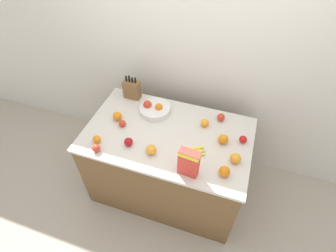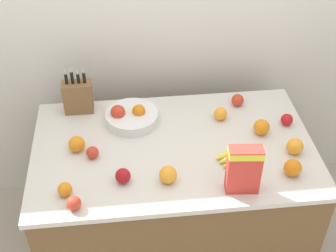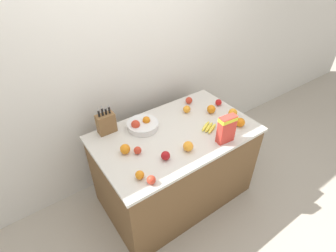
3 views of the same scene
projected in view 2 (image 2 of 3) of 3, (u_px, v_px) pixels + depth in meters
ground_plane at (173, 247)px, 3.06m from camera, size 14.00×14.00×0.00m
wall_back at (161, 18)px, 2.76m from camera, size 9.00×0.06×2.60m
counter at (173, 201)px, 2.78m from camera, size 1.51×0.92×0.88m
knife_block at (78, 96)px, 2.69m from camera, size 0.17×0.09×0.29m
cereal_box at (244, 168)px, 2.17m from camera, size 0.17×0.09×0.26m
fruit_bowl at (131, 116)px, 2.65m from camera, size 0.30×0.30×0.12m
banana_bunch at (233, 157)px, 2.41m from camera, size 0.20×0.17×0.03m
apple_rear at (74, 203)px, 2.14m from camera, size 0.07×0.07×0.07m
apple_near_bananas at (123, 176)px, 2.28m from camera, size 0.08×0.08×0.08m
apple_rightmost at (92, 153)px, 2.41m from camera, size 0.07×0.07×0.07m
apple_middle at (287, 120)px, 2.63m from camera, size 0.07×0.07×0.07m
apple_by_knife_block at (238, 100)px, 2.77m from camera, size 0.07×0.07×0.07m
orange_mid_right at (293, 168)px, 2.31m from camera, size 0.09×0.09×0.09m
orange_by_cereal at (77, 144)px, 2.45m from camera, size 0.09×0.09×0.09m
orange_front_right at (220, 114)px, 2.66m from camera, size 0.08×0.08×0.08m
orange_front_center at (168, 175)px, 2.27m from camera, size 0.09×0.09×0.09m
orange_mid_left at (295, 146)px, 2.43m from camera, size 0.09×0.09×0.09m
orange_back_center at (262, 127)px, 2.56m from camera, size 0.09×0.09×0.09m
orange_front_left at (65, 189)px, 2.21m from camera, size 0.07×0.07×0.07m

